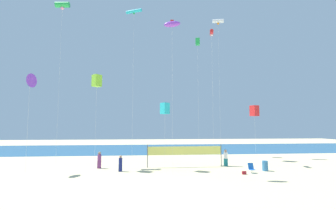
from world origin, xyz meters
The scene contains 19 objects.
ground_plane centered at (0.00, 0.00, 0.00)m, with size 120.00×120.00×0.00m, color beige.
ocean_band centered at (0.00, 28.67, 0.00)m, with size 120.00×20.00×0.01m, color #28608C.
beachgoer_navy_shirt centered at (-3.66, 6.59, 0.83)m, with size 0.35×0.35×1.55m.
beachgoer_plum_shirt centered at (-6.04, 8.48, 0.91)m, with size 0.39×0.39×1.70m.
beachgoer_white_shirt centered at (7.53, 8.61, 0.96)m, with size 0.41×0.41×1.80m.
folding_beach_chair centered at (8.69, 4.82, 0.47)m, with size 0.52×0.65×0.89m.
trash_barrel centered at (10.46, 5.60, 0.48)m, with size 0.56×0.56×0.96m, color teal.
volleyball_net centered at (2.98, 8.52, 1.64)m, with size 8.14×0.20×2.40m.
beach_handbag centered at (7.71, 4.20, 0.14)m, with size 0.36×0.18×0.29m, color maroon.
kite_green_box centered at (6.82, 18.64, 17.72)m, with size 0.80×0.80×18.30m.
kite_green_tube centered at (-11.64, 11.79, 19.22)m, with size 1.73×0.81×19.63m.
kite_cyan_tube centered at (-2.96, 12.97, 19.38)m, with size 2.16×1.25×19.67m.
kite_violet_inflatable centered at (1.19, 4.65, 14.07)m, with size 1.68×0.84×14.53m.
kite_lime_box centered at (-6.51, 8.39, 9.19)m, with size 1.11×1.11×9.83m.
kite_cyan_box centered at (0.70, 7.19, 6.19)m, with size 1.02×1.02×6.77m.
kite_violet_delta centered at (-12.57, 6.89, 8.81)m, with size 0.74×1.42×9.50m.
kite_red_box centered at (12.91, 12.57, 6.37)m, with size 1.13×1.13×7.06m.
kite_red_tube centered at (6.88, 10.95, 15.99)m, with size 0.76×1.34×16.31m.
kite_white_tube centered at (9.74, 17.12, 20.52)m, with size 1.74×0.88×20.89m.
Camera 1 is at (-1.13, -16.53, 4.39)m, focal length 24.71 mm.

